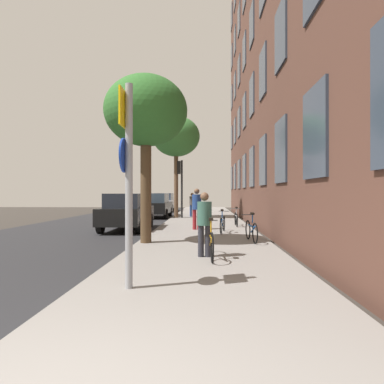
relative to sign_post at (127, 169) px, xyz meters
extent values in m
plane|color=#332D28|center=(-2.28, 11.57, -2.04)|extent=(41.80, 41.80, 0.00)
cube|color=#232326|center=(-4.38, 11.57, -2.04)|extent=(7.00, 38.00, 0.01)
cube|color=gray|center=(1.22, 11.57, -1.98)|extent=(4.20, 38.00, 0.12)
cube|color=#513328|center=(3.82, 11.07, 7.22)|extent=(0.50, 27.00, 18.52)
cube|color=#2D3847|center=(3.54, 1.69, 0.89)|extent=(0.06, 1.45, 1.93)
cube|color=#2D3847|center=(3.54, 4.82, 0.89)|extent=(0.06, 1.45, 1.93)
cube|color=#2D3847|center=(3.54, 7.94, 0.89)|extent=(0.06, 1.45, 1.93)
cube|color=#2D3847|center=(3.54, 11.07, 0.89)|extent=(0.06, 1.45, 1.93)
cube|color=#2D3847|center=(3.54, 14.19, 0.89)|extent=(0.06, 1.45, 1.93)
cube|color=#2D3847|center=(3.54, 17.32, 0.89)|extent=(0.06, 1.45, 1.93)
cube|color=#2D3847|center=(3.54, 20.44, 0.89)|extent=(0.06, 1.45, 1.93)
cube|color=#2D3847|center=(3.54, 23.57, 0.89)|extent=(0.06, 1.45, 1.93)
cube|color=#2D3847|center=(3.54, 4.82, 4.39)|extent=(0.06, 1.45, 1.93)
cube|color=#2D3847|center=(3.54, 7.94, 4.39)|extent=(0.06, 1.45, 1.93)
cube|color=#2D3847|center=(3.54, 11.07, 4.39)|extent=(0.06, 1.45, 1.93)
cube|color=#2D3847|center=(3.54, 14.19, 4.39)|extent=(0.06, 1.45, 1.93)
cube|color=#2D3847|center=(3.54, 17.32, 4.39)|extent=(0.06, 1.45, 1.93)
cube|color=#2D3847|center=(3.54, 20.44, 4.39)|extent=(0.06, 1.45, 1.93)
cube|color=#2D3847|center=(3.54, 23.57, 4.39)|extent=(0.06, 1.45, 1.93)
cube|color=#2D3847|center=(3.54, 11.07, 7.90)|extent=(0.06, 1.45, 1.93)
cube|color=#2D3847|center=(3.54, 14.19, 7.90)|extent=(0.06, 1.45, 1.93)
cube|color=#2D3847|center=(3.54, 17.32, 7.90)|extent=(0.06, 1.45, 1.93)
cube|color=#2D3847|center=(3.54, 20.44, 7.90)|extent=(0.06, 1.45, 1.93)
cube|color=#2D3847|center=(3.54, 23.57, 7.90)|extent=(0.06, 1.45, 1.93)
cube|color=#2D3847|center=(3.54, 17.32, 11.40)|extent=(0.06, 1.45, 1.93)
cube|color=#2D3847|center=(3.54, 20.44, 11.40)|extent=(0.06, 1.45, 1.93)
cube|color=#2D3847|center=(3.54, 23.57, 11.40)|extent=(0.06, 1.45, 1.93)
cube|color=#2D3847|center=(3.54, 23.57, 14.91)|extent=(0.06, 1.45, 1.93)
cylinder|color=gray|center=(0.02, 0.00, -0.27)|extent=(0.12, 0.12, 3.31)
cube|color=yellow|center=(-0.06, 0.00, 0.98)|extent=(0.03, 0.60, 0.60)
cylinder|color=#14339E|center=(-0.06, 0.00, 0.23)|extent=(0.03, 0.56, 0.56)
cylinder|color=black|center=(-0.21, 15.20, -0.14)|extent=(0.12, 0.12, 3.56)
cube|color=black|center=(-0.39, 15.20, 1.19)|extent=(0.20, 0.24, 0.80)
sphere|color=#4B0707|center=(-0.50, 15.20, 1.45)|extent=(0.16, 0.16, 0.16)
sphere|color=orange|center=(-0.50, 15.20, 1.19)|extent=(0.16, 0.16, 0.16)
sphere|color=#083E11|center=(-0.50, 15.20, 0.93)|extent=(0.16, 0.16, 0.16)
cylinder|color=#4C3823|center=(-0.59, 4.88, -0.26)|extent=(0.33, 0.33, 3.31)
ellipsoid|color=#2D6628|center=(-0.59, 4.88, 2.17)|extent=(2.58, 2.58, 2.19)
cylinder|color=brown|center=(-0.57, 15.21, 0.16)|extent=(0.26, 0.26, 4.17)
ellipsoid|color=#387533|center=(-0.57, 15.21, 3.13)|extent=(2.94, 2.94, 2.50)
torus|color=black|center=(1.35, 2.99, -1.58)|extent=(0.07, 0.67, 0.67)
torus|color=black|center=(1.41, 1.99, -1.58)|extent=(0.07, 0.67, 0.67)
cylinder|color=#C68C19|center=(1.38, 2.49, -1.40)|extent=(0.09, 0.86, 0.04)
cylinder|color=#C68C19|center=(1.39, 2.24, -1.48)|extent=(0.07, 0.52, 0.28)
cylinder|color=#C68C19|center=(1.39, 2.34, -1.15)|extent=(0.04, 0.04, 0.28)
cube|color=black|center=(1.39, 2.34, -0.99)|extent=(0.10, 0.24, 0.06)
cylinder|color=#4C4C4C|center=(1.35, 2.99, -1.07)|extent=(0.42, 0.05, 0.03)
torus|color=black|center=(2.67, 5.74, -1.60)|extent=(0.10, 0.64, 0.64)
torus|color=black|center=(2.76, 4.76, -1.60)|extent=(0.10, 0.64, 0.64)
cylinder|color=#194C99|center=(2.71, 5.25, -1.43)|extent=(0.12, 0.84, 0.04)
cylinder|color=#194C99|center=(2.74, 5.01, -1.51)|extent=(0.09, 0.51, 0.28)
cylinder|color=#194C99|center=(2.73, 5.11, -1.18)|extent=(0.04, 0.04, 0.28)
cube|color=black|center=(2.73, 5.11, -1.02)|extent=(0.10, 0.24, 0.06)
cylinder|color=#4C4C4C|center=(2.67, 5.74, -1.10)|extent=(0.42, 0.07, 0.03)
torus|color=black|center=(2.01, 8.16, -1.61)|extent=(0.13, 0.62, 0.62)
torus|color=black|center=(1.84, 7.10, -1.61)|extent=(0.13, 0.62, 0.62)
cylinder|color=#194C99|center=(1.93, 7.63, -1.44)|extent=(0.18, 0.90, 0.04)
cylinder|color=#194C99|center=(1.89, 7.37, -1.52)|extent=(0.13, 0.55, 0.30)
cylinder|color=#194C99|center=(1.90, 7.47, -1.20)|extent=(0.04, 0.04, 0.28)
cube|color=black|center=(1.90, 7.47, -1.04)|extent=(0.10, 0.24, 0.06)
cylinder|color=#4C4C4C|center=(2.01, 8.16, -1.12)|extent=(0.42, 0.09, 0.03)
torus|color=black|center=(2.69, 10.64, -1.62)|extent=(0.05, 0.61, 0.61)
torus|color=black|center=(2.68, 9.65, -1.62)|extent=(0.05, 0.61, 0.61)
cylinder|color=#99999E|center=(2.68, 10.15, -1.45)|extent=(0.06, 0.84, 0.04)
cylinder|color=#99999E|center=(2.68, 9.90, -1.52)|extent=(0.05, 0.51, 0.28)
cylinder|color=#99999E|center=(2.68, 10.00, -1.21)|extent=(0.04, 0.04, 0.28)
cube|color=black|center=(2.68, 10.00, -1.05)|extent=(0.10, 0.24, 0.06)
cylinder|color=#4C4C4C|center=(2.69, 10.64, -1.13)|extent=(0.42, 0.04, 0.03)
cylinder|color=#26262D|center=(1.15, 2.68, -1.54)|extent=(0.14, 0.14, 0.76)
cylinder|color=#26262D|center=(1.32, 2.68, -1.54)|extent=(0.14, 0.14, 0.76)
cylinder|color=#33594C|center=(1.24, 2.68, -0.88)|extent=(0.42, 0.42, 0.57)
sphere|color=brown|center=(1.24, 2.68, -0.47)|extent=(0.21, 0.21, 0.21)
cylinder|color=maroon|center=(0.80, 8.61, -1.50)|extent=(0.16, 0.16, 0.84)
cylinder|color=maroon|center=(0.99, 8.61, -1.50)|extent=(0.16, 0.16, 0.84)
cylinder|color=navy|center=(0.89, 8.61, -0.76)|extent=(0.47, 0.47, 0.63)
sphere|color=brown|center=(0.89, 8.61, -0.31)|extent=(0.23, 0.23, 0.23)
cylinder|color=navy|center=(0.31, 16.20, -1.54)|extent=(0.14, 0.14, 0.75)
cylinder|color=navy|center=(0.48, 16.20, -1.54)|extent=(0.14, 0.14, 0.75)
cylinder|color=#4C4742|center=(0.39, 16.20, -0.88)|extent=(0.47, 0.47, 0.57)
sphere|color=brown|center=(0.39, 16.20, -0.48)|extent=(0.20, 0.20, 0.20)
cube|color=black|center=(-2.22, 9.29, -1.36)|extent=(1.77, 4.09, 0.70)
cube|color=#1E232D|center=(-2.22, 9.09, -0.71)|extent=(1.48, 2.29, 0.60)
cylinder|color=black|center=(-3.01, 10.60, -1.71)|extent=(0.22, 0.64, 0.64)
cylinder|color=black|center=(-1.42, 10.60, -1.71)|extent=(0.22, 0.64, 0.64)
cylinder|color=black|center=(-3.01, 7.98, -1.71)|extent=(0.22, 0.64, 0.64)
cylinder|color=black|center=(-1.42, 7.98, -1.71)|extent=(0.22, 0.64, 0.64)
cube|color=black|center=(-2.03, 16.69, -1.36)|extent=(1.80, 4.00, 0.70)
cube|color=#384756|center=(-2.03, 16.49, -0.71)|extent=(1.49, 2.25, 0.60)
cylinder|color=black|center=(-2.82, 17.96, -1.71)|extent=(0.22, 0.64, 0.64)
cylinder|color=black|center=(-1.24, 17.96, -1.71)|extent=(0.22, 0.64, 0.64)
cylinder|color=black|center=(-2.82, 15.42, -1.71)|extent=(0.22, 0.64, 0.64)
cylinder|color=black|center=(-1.24, 15.42, -1.71)|extent=(0.22, 0.64, 0.64)
cube|color=#B7B7BC|center=(-2.42, 24.13, -1.36)|extent=(1.79, 4.07, 0.70)
cube|color=#2D3847|center=(-2.42, 23.93, -0.71)|extent=(1.50, 2.28, 0.60)
cylinder|color=black|center=(-3.22, 25.43, -1.71)|extent=(0.22, 0.64, 0.64)
cylinder|color=black|center=(-1.63, 25.43, -1.71)|extent=(0.22, 0.64, 0.64)
cylinder|color=black|center=(-3.22, 22.84, -1.71)|extent=(0.22, 0.64, 0.64)
cylinder|color=black|center=(-1.63, 22.84, -1.71)|extent=(0.22, 0.64, 0.64)
camera|label=1|loc=(1.26, -5.31, -0.38)|focal=31.01mm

